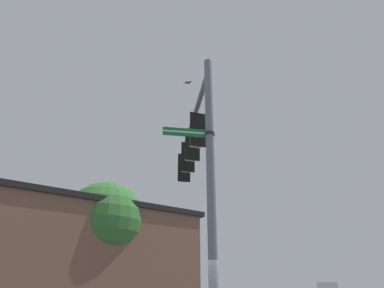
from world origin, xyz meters
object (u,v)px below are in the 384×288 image
Objects in this scene: traffic_light_mid_inner at (191,146)px; traffic_light_mid_outer at (187,159)px; street_name_sign at (195,133)px; traffic_light_arm_end at (183,169)px; traffic_light_nearest_pole at (196,132)px; bird_flying at (188,83)px.

traffic_light_mid_inner is 1.00× the size of traffic_light_mid_outer.
traffic_light_mid_inner is at bearing -99.18° from traffic_light_mid_outer.
traffic_light_mid_outer reaches higher than street_name_sign.
traffic_light_mid_outer is 1.16m from traffic_light_arm_end.
traffic_light_nearest_pole is at bearing -99.18° from traffic_light_mid_inner.
traffic_light_mid_outer is (0.18, 1.14, 0.00)m from traffic_light_mid_inner.
traffic_light_mid_inner is 4.70m from bird_flying.
street_name_sign is 3.72× the size of bird_flying.
traffic_light_mid_outer is at bearing 80.82° from traffic_light_mid_inner.
traffic_light_arm_end is at bearing 102.84° from bird_flying.
traffic_light_nearest_pole reaches higher than street_name_sign.
traffic_light_nearest_pole and traffic_light_mid_inner have the same top height.
traffic_light_nearest_pole is 3.47m from traffic_light_arm_end.
traffic_light_nearest_pole is at bearing 70.21° from street_name_sign.
traffic_light_mid_inner is 0.99× the size of street_name_sign.
traffic_light_mid_inner and traffic_light_mid_outer have the same top height.
traffic_light_arm_end is at bearing 80.82° from traffic_light_mid_inner.
street_name_sign is 7.54m from bird_flying.
street_name_sign is (-1.09, -4.28, -1.15)m from traffic_light_mid_outer.
traffic_light_mid_inner is at bearing 73.95° from street_name_sign.
traffic_light_arm_end is 3.69× the size of bird_flying.
traffic_light_mid_inner is 1.00× the size of traffic_light_arm_end.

